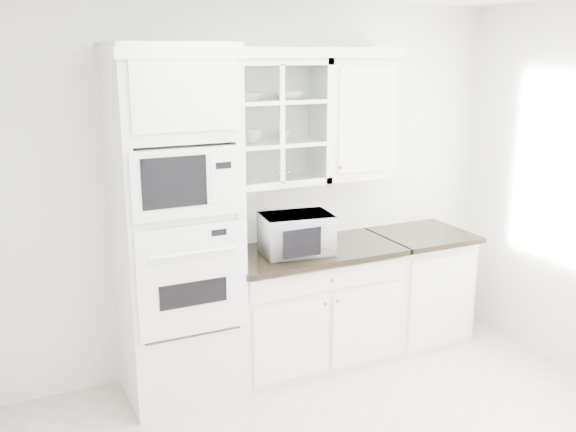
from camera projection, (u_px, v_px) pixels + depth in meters
room_shell at (352, 156)px, 3.56m from camera, size 4.00×3.50×2.70m
oven_column at (176, 229)px, 4.26m from camera, size 0.76×0.68×2.40m
base_cabinet_run at (311, 305)px, 4.90m from camera, size 1.32×0.67×0.92m
extra_base_cabinet at (418, 285)px, 5.31m from camera, size 0.72×0.67×0.92m
upper_cabinet_glass at (272, 122)px, 4.57m from camera, size 0.80×0.33×0.90m
upper_cabinet_solid at (354, 118)px, 4.85m from camera, size 0.55×0.33×0.90m
crown_molding at (259, 52)px, 4.38m from camera, size 2.14×0.38×0.07m
countertop_microwave at (296, 233)px, 4.64m from camera, size 0.55×0.47×0.29m
bowl_a at (246, 96)px, 4.44m from camera, size 0.28×0.28×0.06m
bowl_b at (289, 95)px, 4.57m from camera, size 0.20×0.20×0.06m
cup_a at (252, 136)px, 4.54m from camera, size 0.15×0.15×0.10m
cup_b at (283, 135)px, 4.64m from camera, size 0.11×0.11×0.09m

